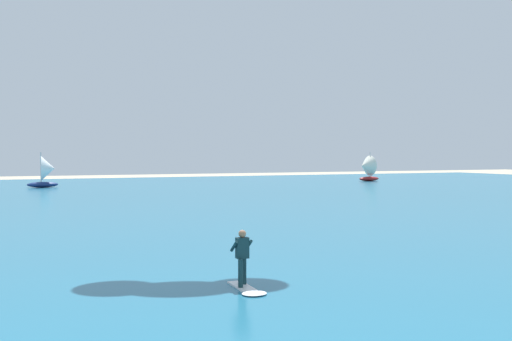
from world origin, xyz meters
The scene contains 4 objects.
ocean centered at (0.00, 49.02, 0.05)m, with size 160.00×90.00×0.10m, color #236B89.
kitesurfer centered at (-1.86, 13.93, 0.70)m, with size 0.72×1.97×1.67m.
sailboat_anchored_offshore centered at (-3.61, 69.97, 1.97)m, with size 3.47×2.93×4.08m.
sailboat_far_right centered at (39.27, 68.34, 1.98)m, with size 3.55×3.04×4.10m.
Camera 1 is at (-8.13, -1.34, 3.96)m, focal length 40.81 mm.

